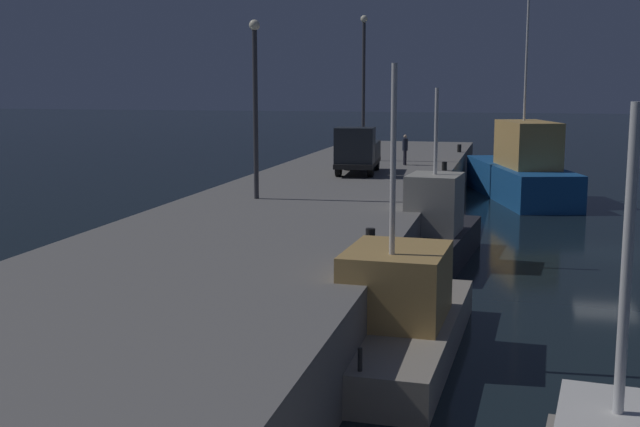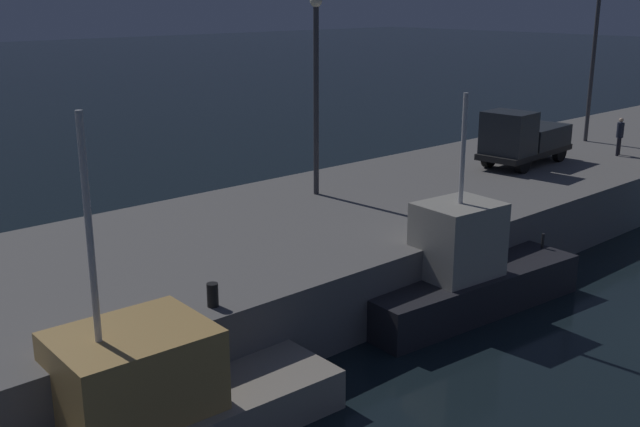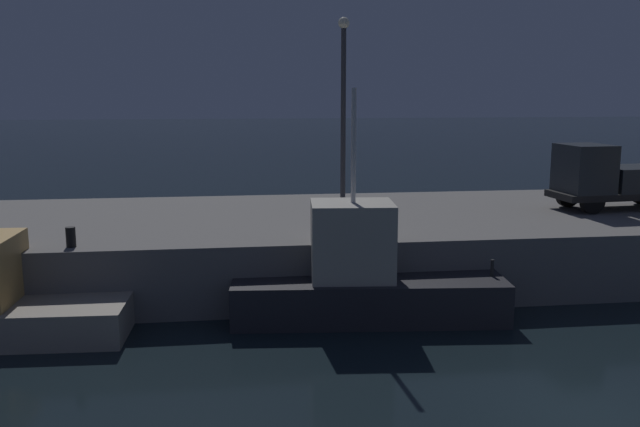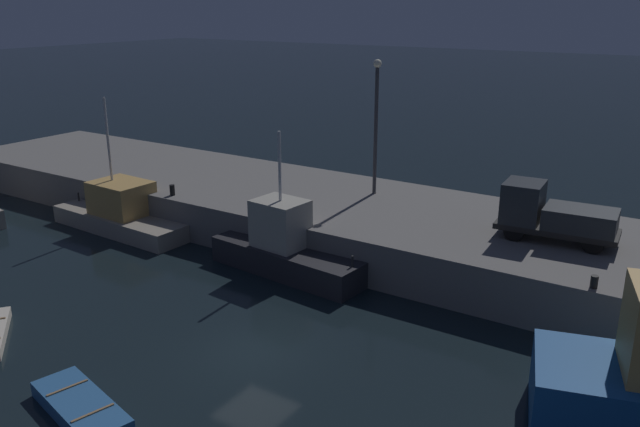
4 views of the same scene
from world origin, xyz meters
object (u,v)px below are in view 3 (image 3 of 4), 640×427
fishing_boat_orange (363,281)px  lamp_post_west (343,96)px  utility_truck (613,178)px  bollard_central (71,237)px

fishing_boat_orange → lamp_post_west: size_ratio=1.13×
utility_truck → lamp_post_west: bearing=167.0°
lamp_post_west → bollard_central: 11.81m
fishing_boat_orange → lamp_post_west: lamp_post_west is taller
utility_truck → bollard_central: size_ratio=8.95×
lamp_post_west → bollard_central: bearing=-144.9°
lamp_post_west → fishing_boat_orange: bearing=-94.7°
fishing_boat_orange → utility_truck: 12.11m
fishing_boat_orange → utility_truck: (10.73, 5.15, 2.23)m
fishing_boat_orange → bollard_central: fishing_boat_orange is taller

